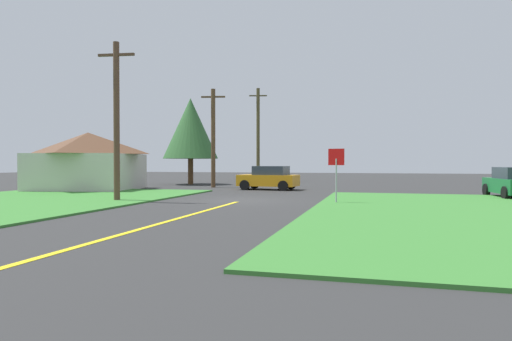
{
  "coord_description": "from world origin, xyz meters",
  "views": [
    {
      "loc": [
        6.34,
        -20.98,
        1.86
      ],
      "look_at": [
        -0.12,
        2.87,
        1.42
      ],
      "focal_mm": 31.28,
      "sensor_mm": 36.0,
      "label": 1
    }
  ],
  "objects_px": {
    "utility_pole_far": "(258,134)",
    "oak_tree_left": "(190,129)",
    "utility_pole_near": "(117,119)",
    "utility_pole_mid": "(213,137)",
    "barn": "(88,161)",
    "car_approaching_junction": "(269,178)",
    "stop_sign": "(336,165)"
  },
  "relations": [
    {
      "from": "utility_pole_near",
      "to": "utility_pole_mid",
      "type": "bearing_deg",
      "value": 89.11
    },
    {
      "from": "utility_pole_far",
      "to": "barn",
      "type": "height_order",
      "value": "utility_pole_far"
    },
    {
      "from": "utility_pole_near",
      "to": "utility_pole_far",
      "type": "bearing_deg",
      "value": 89.22
    },
    {
      "from": "utility_pole_near",
      "to": "oak_tree_left",
      "type": "distance_m",
      "value": 16.8
    },
    {
      "from": "utility_pole_far",
      "to": "oak_tree_left",
      "type": "distance_m",
      "value": 9.28
    },
    {
      "from": "utility_pole_near",
      "to": "utility_pole_mid",
      "type": "distance_m",
      "value": 12.48
    },
    {
      "from": "oak_tree_left",
      "to": "utility_pole_near",
      "type": "bearing_deg",
      "value": -78.46
    },
    {
      "from": "stop_sign",
      "to": "utility_pole_far",
      "type": "height_order",
      "value": "utility_pole_far"
    },
    {
      "from": "barn",
      "to": "stop_sign",
      "type": "bearing_deg",
      "value": -19.35
    },
    {
      "from": "utility_pole_far",
      "to": "barn",
      "type": "relative_size",
      "value": 1.28
    },
    {
      "from": "stop_sign",
      "to": "car_approaching_junction",
      "type": "relative_size",
      "value": 0.6
    },
    {
      "from": "car_approaching_junction",
      "to": "utility_pole_far",
      "type": "height_order",
      "value": "utility_pole_far"
    },
    {
      "from": "oak_tree_left",
      "to": "barn",
      "type": "distance_m",
      "value": 10.04
    },
    {
      "from": "utility_pole_near",
      "to": "utility_pole_mid",
      "type": "height_order",
      "value": "utility_pole_near"
    },
    {
      "from": "stop_sign",
      "to": "car_approaching_junction",
      "type": "bearing_deg",
      "value": -46.73
    },
    {
      "from": "oak_tree_left",
      "to": "barn",
      "type": "xyz_separation_m",
      "value": [
        -3.65,
        -8.92,
        -2.81
      ]
    },
    {
      "from": "utility_pole_far",
      "to": "barn",
      "type": "bearing_deg",
      "value": -112.84
    },
    {
      "from": "car_approaching_junction",
      "to": "utility_pole_mid",
      "type": "height_order",
      "value": "utility_pole_mid"
    },
    {
      "from": "stop_sign",
      "to": "barn",
      "type": "xyz_separation_m",
      "value": [
        -17.22,
        6.05,
        0.21
      ]
    },
    {
      "from": "utility_pole_mid",
      "to": "utility_pole_far",
      "type": "bearing_deg",
      "value": 89.33
    },
    {
      "from": "utility_pole_near",
      "to": "utility_pole_far",
      "type": "distance_m",
      "value": 24.97
    },
    {
      "from": "utility_pole_near",
      "to": "oak_tree_left",
      "type": "xyz_separation_m",
      "value": [
        -3.36,
        16.44,
        0.84
      ]
    },
    {
      "from": "utility_pole_near",
      "to": "barn",
      "type": "height_order",
      "value": "utility_pole_near"
    },
    {
      "from": "stop_sign",
      "to": "utility_pole_near",
      "type": "relative_size",
      "value": 0.33
    },
    {
      "from": "utility_pole_mid",
      "to": "oak_tree_left",
      "type": "height_order",
      "value": "oak_tree_left"
    },
    {
      "from": "stop_sign",
      "to": "utility_pole_far",
      "type": "xyz_separation_m",
      "value": [
        -9.88,
        23.49,
        3.04
      ]
    },
    {
      "from": "utility_pole_mid",
      "to": "utility_pole_far",
      "type": "xyz_separation_m",
      "value": [
        0.15,
        12.48,
        1.02
      ]
    },
    {
      "from": "utility_pole_mid",
      "to": "utility_pole_far",
      "type": "relative_size",
      "value": 0.78
    },
    {
      "from": "utility_pole_far",
      "to": "oak_tree_left",
      "type": "relative_size",
      "value": 1.28
    },
    {
      "from": "utility_pole_mid",
      "to": "stop_sign",
      "type": "bearing_deg",
      "value": -47.69
    },
    {
      "from": "utility_pole_near",
      "to": "barn",
      "type": "relative_size",
      "value": 1.04
    },
    {
      "from": "utility_pole_mid",
      "to": "barn",
      "type": "distance_m",
      "value": 8.93
    }
  ]
}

